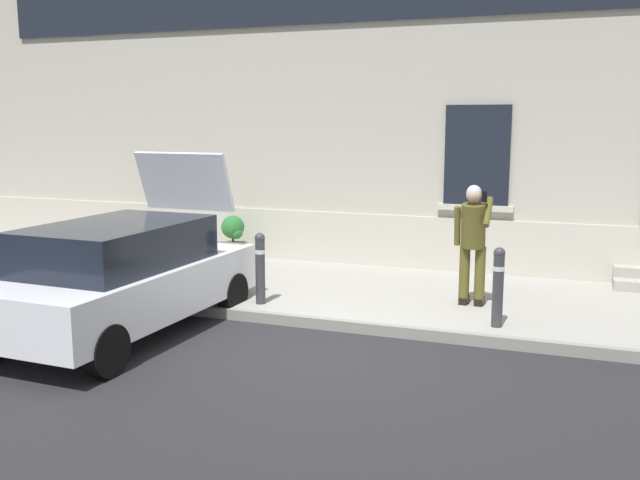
% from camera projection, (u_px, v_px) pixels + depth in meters
% --- Properties ---
extents(ground_plane, '(80.00, 80.00, 0.00)m').
position_uv_depth(ground_plane, '(313.00, 352.00, 8.62)').
color(ground_plane, '#232326').
extents(sidewalk, '(24.00, 3.60, 0.15)m').
position_uv_depth(sidewalk, '(376.00, 294.00, 11.20)').
color(sidewalk, '#99968E').
rests_on(sidewalk, ground).
extents(curb_edge, '(24.00, 0.12, 0.15)m').
position_uv_depth(curb_edge, '(338.00, 325.00, 9.48)').
color(curb_edge, gray).
rests_on(curb_edge, ground).
extents(building_facade, '(24.00, 1.52, 7.50)m').
position_uv_depth(building_facade, '(417.00, 68.00, 12.89)').
color(building_facade, '#B2AD9E').
rests_on(building_facade, ground).
extents(hatchback_car_white, '(1.91, 4.12, 2.34)m').
position_uv_depth(hatchback_car_white, '(125.00, 275.00, 9.21)').
color(hatchback_car_white, white).
rests_on(hatchback_car_white, ground).
extents(bollard_near_person, '(0.15, 0.15, 1.04)m').
position_uv_depth(bollard_near_person, '(498.00, 284.00, 9.06)').
color(bollard_near_person, '#333338').
rests_on(bollard_near_person, sidewalk).
extents(bollard_far_left, '(0.15, 0.15, 1.04)m').
position_uv_depth(bollard_far_left, '(260.00, 266.00, 10.21)').
color(bollard_far_left, '#333338').
rests_on(bollard_far_left, sidewalk).
extents(person_on_phone, '(0.51, 0.49, 1.75)m').
position_uv_depth(person_on_phone, '(473.00, 237.00, 10.04)').
color(person_on_phone, '#514C1E').
rests_on(person_on_phone, sidewalk).
extents(planter_cream, '(0.44, 0.44, 0.86)m').
position_uv_depth(planter_cream, '(130.00, 233.00, 13.91)').
color(planter_cream, beige).
rests_on(planter_cream, sidewalk).
extents(planter_olive, '(0.44, 0.44, 0.86)m').
position_uv_depth(planter_olive, '(233.00, 237.00, 13.42)').
color(planter_olive, '#606B38').
rests_on(planter_olive, sidewalk).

